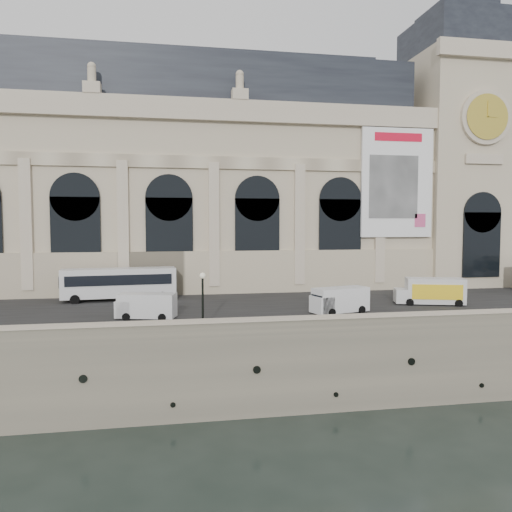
{
  "coord_description": "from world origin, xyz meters",
  "views": [
    {
      "loc": [
        -4.28,
        -34.78,
        14.14
      ],
      "look_at": [
        5.88,
        22.0,
        10.36
      ],
      "focal_mm": 35.0,
      "sensor_mm": 36.0,
      "label": 1
    }
  ],
  "objects_px": {
    "box_truck": "(431,291)",
    "lamp_right": "(203,302)",
    "van_c": "(338,300)",
    "van_b": "(144,306)",
    "bus_left": "(119,283)"
  },
  "relations": [
    {
      "from": "van_c",
      "to": "box_truck",
      "type": "bearing_deg",
      "value": 15.53
    },
    {
      "from": "van_b",
      "to": "box_truck",
      "type": "distance_m",
      "value": 28.05
    },
    {
      "from": "bus_left",
      "to": "van_c",
      "type": "relative_size",
      "value": 2.1
    },
    {
      "from": "bus_left",
      "to": "box_truck",
      "type": "xyz_separation_m",
      "value": [
        30.9,
        -8.14,
        -0.57
      ]
    },
    {
      "from": "van_b",
      "to": "box_truck",
      "type": "xyz_separation_m",
      "value": [
        27.93,
        2.57,
        0.22
      ]
    },
    {
      "from": "van_c",
      "to": "lamp_right",
      "type": "bearing_deg",
      "value": -157.51
    },
    {
      "from": "box_truck",
      "to": "lamp_right",
      "type": "relative_size",
      "value": 1.57
    },
    {
      "from": "bus_left",
      "to": "lamp_right",
      "type": "xyz_separation_m",
      "value": [
        7.59,
        -16.32,
        0.29
      ]
    },
    {
      "from": "van_b",
      "to": "lamp_right",
      "type": "bearing_deg",
      "value": -50.54
    },
    {
      "from": "van_c",
      "to": "box_truck",
      "type": "distance_m",
      "value": 11.24
    },
    {
      "from": "box_truck",
      "to": "lamp_right",
      "type": "distance_m",
      "value": 24.72
    },
    {
      "from": "van_b",
      "to": "lamp_right",
      "type": "xyz_separation_m",
      "value": [
        4.62,
        -5.61,
        1.08
      ]
    },
    {
      "from": "van_c",
      "to": "lamp_right",
      "type": "relative_size",
      "value": 1.27
    },
    {
      "from": "van_b",
      "to": "van_c",
      "type": "height_order",
      "value": "van_c"
    },
    {
      "from": "van_c",
      "to": "lamp_right",
      "type": "distance_m",
      "value": 13.55
    }
  ]
}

